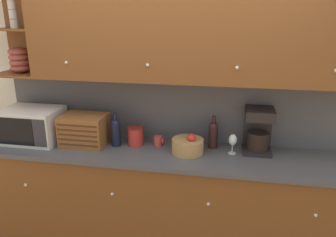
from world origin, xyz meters
TOP-DOWN VIEW (x-y plane):
  - ground_plane at (0.00, 0.00)m, footprint 24.00×24.00m
  - wall_back at (0.00, 0.03)m, footprint 5.57×0.06m
  - counter_unit at (-0.00, -0.30)m, footprint 3.19×0.62m
  - backsplash_panel at (0.00, -0.01)m, footprint 3.17×0.01m
  - upper_cabinets at (0.16, -0.18)m, footprint 3.17×0.37m
  - microwave at (-1.26, -0.29)m, footprint 0.52×0.38m
  - bread_box at (-0.75, -0.28)m, footprint 0.39×0.29m
  - second_wine_bottle at (-0.47, -0.25)m, footprint 0.08×0.08m
  - storage_canister at (-0.30, -0.20)m, footprint 0.14×0.14m
  - mug at (-0.09, -0.18)m, footprint 0.09×0.08m
  - fruit_basket at (0.19, -0.29)m, footprint 0.27×0.27m
  - wine_bottle at (0.39, -0.13)m, footprint 0.08×0.08m
  - wine_glass at (0.56, -0.23)m, footprint 0.07×0.07m
  - coffee_maker at (0.77, -0.13)m, footprint 0.23×0.26m

SIDE VIEW (x-z plane):
  - ground_plane at x=0.00m, z-range 0.00..0.00m
  - counter_unit at x=0.00m, z-range 0.00..0.92m
  - mug at x=-0.09m, z-range 0.92..1.02m
  - fruit_basket at x=0.19m, z-range 0.90..1.08m
  - storage_canister at x=-0.30m, z-range 0.92..1.09m
  - wine_glass at x=0.56m, z-range 0.95..1.13m
  - wine_bottle at x=0.39m, z-range 0.91..1.20m
  - bread_box at x=-0.75m, z-range 0.92..1.20m
  - second_wine_bottle at x=-0.47m, z-range 0.91..1.22m
  - microwave at x=-1.26m, z-range 0.92..1.23m
  - coffee_maker at x=0.77m, z-range 0.93..1.31m
  - backsplash_panel at x=0.00m, z-range 0.92..1.52m
  - wall_back at x=0.00m, z-range 0.00..2.60m
  - upper_cabinets at x=0.16m, z-range 1.52..2.36m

